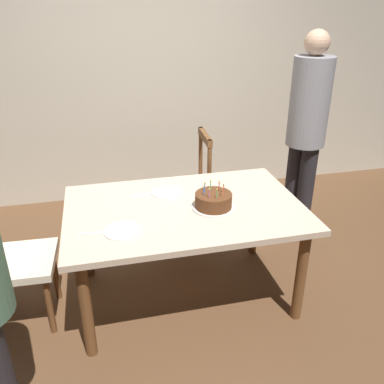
{
  "coord_description": "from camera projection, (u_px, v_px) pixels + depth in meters",
  "views": [
    {
      "loc": [
        -0.51,
        -2.32,
        1.95
      ],
      "look_at": [
        0.05,
        0.0,
        0.82
      ],
      "focal_mm": 37.87,
      "sensor_mm": 36.0,
      "label": 1
    }
  ],
  "objects": [
    {
      "name": "ground",
      "position": [
        185.0,
        293.0,
        2.98
      ],
      "size": [
        6.4,
        6.4,
        0.0
      ],
      "primitive_type": "plane",
      "color": "brown"
    },
    {
      "name": "back_wall",
      "position": [
        144.0,
        72.0,
        4.05
      ],
      "size": [
        6.4,
        0.1,
        2.6
      ],
      "primitive_type": "cube",
      "color": "beige",
      "rests_on": "ground"
    },
    {
      "name": "dining_table",
      "position": [
        185.0,
        217.0,
        2.71
      ],
      "size": [
        1.55,
        1.01,
        0.72
      ],
      "color": "beige",
      "rests_on": "ground"
    },
    {
      "name": "birthday_cake",
      "position": [
        213.0,
        201.0,
        2.63
      ],
      "size": [
        0.28,
        0.28,
        0.17
      ],
      "color": "silver",
      "rests_on": "dining_table"
    },
    {
      "name": "plate_near_celebrant",
      "position": [
        122.0,
        231.0,
        2.38
      ],
      "size": [
        0.22,
        0.22,
        0.01
      ],
      "primitive_type": "cylinder",
      "color": "white",
      "rests_on": "dining_table"
    },
    {
      "name": "plate_far_side",
      "position": [
        167.0,
        192.0,
        2.85
      ],
      "size": [
        0.22,
        0.22,
        0.01
      ],
      "primitive_type": "cylinder",
      "color": "white",
      "rests_on": "dining_table"
    },
    {
      "name": "fork_near_celebrant",
      "position": [
        94.0,
        233.0,
        2.36
      ],
      "size": [
        0.18,
        0.04,
        0.01
      ],
      "primitive_type": "cube",
      "rotation": [
        0.0,
        0.0,
        -0.11
      ],
      "color": "silver",
      "rests_on": "dining_table"
    },
    {
      "name": "fork_far_side",
      "position": [
        144.0,
        194.0,
        2.83
      ],
      "size": [
        0.18,
        0.04,
        0.01
      ],
      "primitive_type": "cube",
      "rotation": [
        0.0,
        0.0,
        0.15
      ],
      "color": "silver",
      "rests_on": "dining_table"
    },
    {
      "name": "chair_spindle_back",
      "position": [
        186.0,
        188.0,
        3.55
      ],
      "size": [
        0.46,
        0.46,
        0.95
      ],
      "color": "tan",
      "rests_on": "ground"
    },
    {
      "name": "chair_upholstered",
      "position": [
        2.0,
        253.0,
        2.52
      ],
      "size": [
        0.46,
        0.46,
        0.95
      ],
      "color": "beige",
      "rests_on": "ground"
    },
    {
      "name": "person_guest",
      "position": [
        307.0,
        126.0,
        3.34
      ],
      "size": [
        0.32,
        0.32,
        1.76
      ],
      "color": "#262328",
      "rests_on": "ground"
    }
  ]
}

